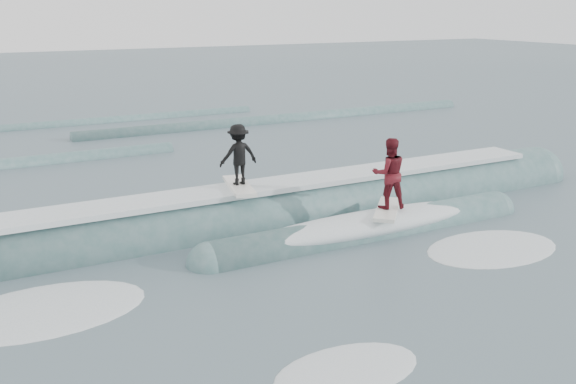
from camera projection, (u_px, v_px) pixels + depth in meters
name	position (u px, v px, depth m)	size (l,w,h in m)	color
ground	(345.00, 268.00, 14.80)	(160.00, 160.00, 0.00)	#415260
breaking_wave	(288.00, 221.00, 17.85)	(22.70, 3.81, 2.06)	#3B6464
surfer_black	(238.00, 158.00, 17.07)	(1.05, 2.07, 1.73)	white
surfer_red	(389.00, 176.00, 16.81)	(1.74, 1.86, 1.98)	white
whitewater	(258.00, 295.00, 13.40)	(15.45, 7.35, 0.10)	white
far_swells	(120.00, 138.00, 29.38)	(40.66, 8.65, 0.80)	#3B6464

